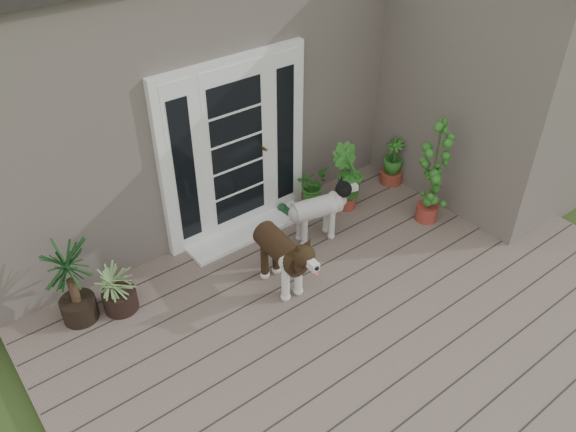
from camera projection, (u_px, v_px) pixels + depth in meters
deck at (376, 324)px, 5.87m from camera, size 6.20×4.60×0.12m
house_main at (162, 61)px, 7.70m from camera, size 7.40×4.00×3.10m
house_wing at (491, 83)px, 7.11m from camera, size 1.60×2.40×3.10m
door_unit at (235, 149)px, 6.50m from camera, size 1.90×0.14×2.15m
door_step at (249, 231)px, 7.00m from camera, size 1.60×0.40×0.05m
brindle_dog at (281, 259)px, 6.03m from camera, size 0.44×0.93×0.76m
white_dog at (316, 216)px, 6.73m from camera, size 0.84×0.50×0.65m
spider_plant at (117, 286)px, 5.79m from camera, size 0.68×0.68×0.62m
yucca at (71, 282)px, 5.58m from camera, size 0.75×0.75×0.98m
herb_a at (312, 193)px, 7.25m from camera, size 0.52×0.52×0.51m
herb_b at (347, 185)px, 7.26m from camera, size 0.61×0.61×0.66m
herb_c at (392, 166)px, 7.77m from camera, size 0.37×0.37×0.52m
sapling at (434, 170)px, 6.80m from camera, size 0.56×0.56×1.45m
clog_left at (287, 212)px, 7.27m from camera, size 0.16×0.32×0.10m
clog_right at (299, 214)px, 7.24m from camera, size 0.21×0.34×0.09m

